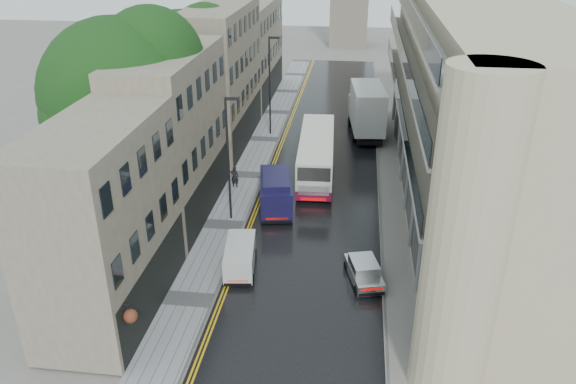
% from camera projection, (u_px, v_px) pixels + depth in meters
% --- Properties ---
extents(road, '(9.00, 85.00, 0.02)m').
position_uv_depth(road, '(321.00, 180.00, 44.36)').
color(road, black).
rests_on(road, ground).
extents(left_sidewalk, '(2.70, 85.00, 0.12)m').
position_uv_depth(left_sidewalk, '(248.00, 175.00, 45.00)').
color(left_sidewalk, gray).
rests_on(left_sidewalk, ground).
extents(right_sidewalk, '(1.80, 85.00, 0.12)m').
position_uv_depth(right_sidewalk, '(390.00, 183.00, 43.73)').
color(right_sidewalk, slate).
rests_on(right_sidewalk, ground).
extents(old_shop_row, '(4.50, 56.00, 12.00)m').
position_uv_depth(old_shop_row, '(208.00, 93.00, 45.06)').
color(old_shop_row, gray).
rests_on(old_shop_row, ground).
extents(modern_block, '(8.00, 40.00, 14.00)m').
position_uv_depth(modern_block, '(470.00, 104.00, 38.82)').
color(modern_block, tan).
rests_on(modern_block, ground).
extents(tree_near, '(10.56, 10.56, 13.89)m').
position_uv_depth(tree_near, '(121.00, 119.00, 36.06)').
color(tree_near, black).
rests_on(tree_near, ground).
extents(tree_far, '(9.24, 9.24, 12.46)m').
position_uv_depth(tree_far, '(185.00, 80.00, 47.96)').
color(tree_far, black).
rests_on(tree_far, ground).
extents(cream_bus, '(3.13, 11.58, 3.13)m').
position_uv_depth(cream_bus, '(299.00, 170.00, 42.06)').
color(cream_bus, white).
rests_on(cream_bus, road).
extents(white_lorry, '(3.68, 9.42, 4.82)m').
position_uv_depth(white_lorry, '(355.00, 117.00, 51.01)').
color(white_lorry, silver).
rests_on(white_lorry, road).
extents(silver_hatchback, '(2.36, 3.76, 1.31)m').
position_uv_depth(silver_hatchback, '(357.00, 284.00, 30.43)').
color(silver_hatchback, '#A6A7AB').
rests_on(silver_hatchback, road).
extents(white_van, '(2.08, 3.96, 1.72)m').
position_uv_depth(white_van, '(225.00, 270.00, 31.31)').
color(white_van, silver).
rests_on(white_van, road).
extents(navy_van, '(3.03, 5.65, 2.73)m').
position_uv_depth(navy_van, '(262.00, 203.00, 37.64)').
color(navy_van, '#100E33').
rests_on(navy_van, road).
extents(pedestrian, '(0.66, 0.48, 1.69)m').
position_uv_depth(pedestrian, '(235.00, 177.00, 42.56)').
color(pedestrian, black).
rests_on(pedestrian, left_sidewalk).
extents(lamp_post_near, '(0.97, 0.32, 8.45)m').
position_uv_depth(lamp_post_near, '(228.00, 161.00, 36.58)').
color(lamp_post_near, black).
rests_on(lamp_post_near, left_sidewalk).
extents(lamp_post_far, '(1.02, 0.24, 9.07)m').
position_uv_depth(lamp_post_far, '(270.00, 87.00, 51.77)').
color(lamp_post_far, black).
rests_on(lamp_post_far, left_sidewalk).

